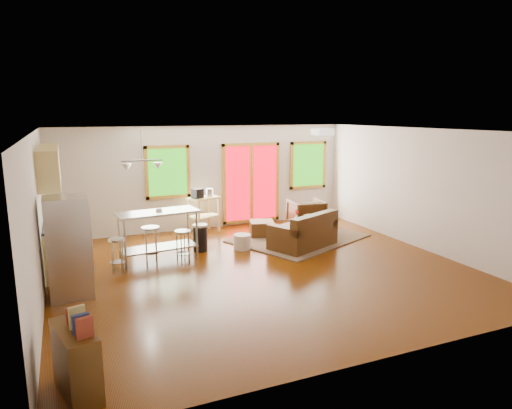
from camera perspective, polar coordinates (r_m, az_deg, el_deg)
name	(u,v)px	position (r m, az deg, el deg)	size (l,w,h in m)	color
floor	(262,270)	(8.73, 0.77, -8.17)	(7.50, 7.00, 0.02)	#371601
ceiling	(263,130)	(8.23, 0.82, 9.29)	(7.50, 7.00, 0.02)	silver
back_wall	(207,178)	(11.64, -6.18, 3.35)	(7.50, 0.02, 2.60)	beige
left_wall	(37,221)	(7.71, -25.73, -1.81)	(0.02, 7.00, 2.60)	beige
right_wall	(422,189)	(10.45, 20.04, 1.82)	(0.02, 7.00, 2.60)	beige
front_wall	(386,256)	(5.45, 15.89, -6.24)	(7.50, 0.02, 2.60)	beige
window_left	(168,172)	(11.32, -10.99, 4.00)	(1.10, 0.05, 1.30)	#195E0C
french_doors	(251,183)	(12.01, -0.60, 2.70)	(1.60, 0.05, 2.10)	#C2000E
window_right	(308,165)	(12.70, 6.54, 4.92)	(1.10, 0.05, 1.30)	#195E0C
rug	(299,238)	(10.82, 5.37, -4.20)	(2.85, 2.19, 0.03)	#435437
loveseat	(304,234)	(10.06, 6.07, -3.65)	(1.70, 1.37, 0.79)	#321D0B
coffee_table	(312,221)	(11.01, 7.04, -2.11)	(1.16, 0.85, 0.42)	#372109
armchair	(306,213)	(11.65, 6.29, -1.07)	(0.81, 0.76, 0.83)	#321D0B
ottoman	(262,229)	(10.96, 0.74, -3.03)	(0.55, 0.55, 0.37)	#321D0B
pouf	(242,242)	(9.93, -1.75, -4.69)	(0.37, 0.37, 0.33)	beige
vase	(297,218)	(10.69, 5.13, -1.67)	(0.19, 0.20, 0.29)	silver
book	(321,215)	(10.91, 8.07, -1.29)	(0.21, 0.03, 0.28)	maroon
cabinets	(58,219)	(9.44, -23.46, -1.70)	(0.64, 2.24, 2.30)	tan
refrigerator	(69,247)	(7.85, -22.31, -4.95)	(0.69, 0.65, 1.63)	#B7BABC
island	(158,227)	(9.26, -12.14, -2.76)	(1.65, 0.81, 1.00)	#B7BABC
cup	(159,211)	(9.21, -12.03, -0.76)	(0.13, 0.10, 0.13)	silver
bar_stool_a	(117,247)	(8.82, -16.99, -5.14)	(0.37, 0.37, 0.64)	#B7BABC
bar_stool_b	(151,236)	(9.14, -13.02, -3.90)	(0.39, 0.39, 0.74)	#B7BABC
bar_stool_c	(183,239)	(9.03, -9.15, -4.28)	(0.39, 0.39, 0.67)	#B7BABC
trash_can	(200,238)	(9.84, -6.98, -4.12)	(0.40, 0.40, 0.58)	black
kitchen_cart	(203,202)	(11.22, -6.64, 0.28)	(0.86, 0.72, 1.12)	tan
bookshelf	(76,360)	(5.36, -21.55, -17.61)	(0.49, 0.87, 0.96)	#372109
ceiling_flush	(322,132)	(9.50, 8.31, 8.96)	(0.35, 0.35, 0.12)	white
pendant_light	(142,166)	(9.19, -14.00, 4.72)	(0.80, 0.18, 0.79)	gray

